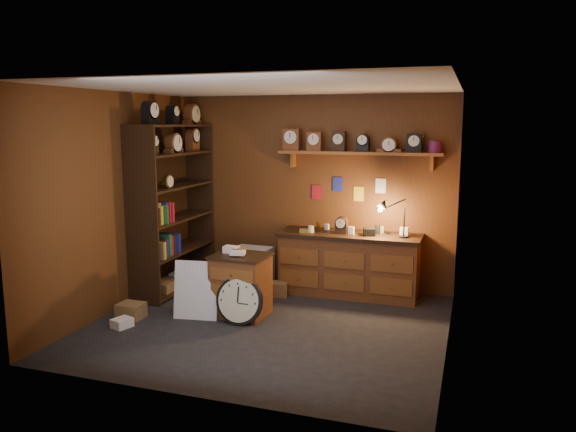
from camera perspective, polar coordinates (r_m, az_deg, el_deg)
The scene contains 11 objects.
floor at distance 6.62m, azimuth -2.06°, elevation -11.06°, with size 4.00×4.00×0.00m, color black.
room_shell at distance 6.32m, azimuth -1.43°, elevation 4.00°, with size 4.02×3.62×2.71m.
shelving_unit at distance 7.94m, azimuth -11.80°, elevation 1.54°, with size 0.47×1.60×2.58m.
workbench at distance 7.67m, azimuth 6.24°, elevation -4.53°, with size 1.90×0.66×1.36m.
low_cabinet at distance 6.87m, azimuth -4.83°, elevation -6.74°, with size 0.69×0.59×0.84m.
big_round_clock at distance 6.61m, azimuth -4.97°, elevation -8.56°, with size 0.57×0.18×0.57m.
white_panel at distance 6.95m, azimuth -9.26°, elevation -10.18°, with size 0.54×0.02×0.71m, color silver.
mini_fridge at distance 8.05m, azimuth -3.86°, elevation -5.27°, with size 0.55×0.57×0.55m.
floor_box_a at distance 7.09m, azimuth -15.66°, elevation -9.24°, with size 0.30×0.25×0.18m, color brown.
floor_box_b at distance 6.82m, azimuth -16.51°, elevation -10.37°, with size 0.18×0.21×0.11m, color white.
floor_box_c at distance 7.66m, azimuth -0.99°, elevation -7.43°, with size 0.25×0.21×0.19m, color brown.
Camera 1 is at (2.19, -5.80, 2.33)m, focal length 35.00 mm.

